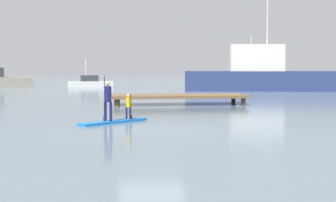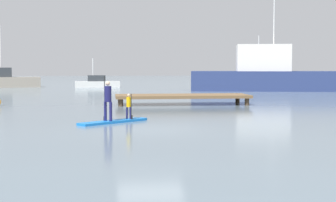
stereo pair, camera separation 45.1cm
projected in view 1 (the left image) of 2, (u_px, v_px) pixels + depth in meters
The scene contains 8 objects.
ground_plane at pixel (152, 129), 19.28m from camera, with size 240.00×240.00×0.00m, color slate.
paddleboard_near at pixel (114, 122), 21.50m from camera, with size 2.99×2.60×0.10m.
paddler_adult at pixel (108, 98), 21.20m from camera, with size 0.42×0.44×1.88m.
paddler_child_solo at pixel (128, 105), 22.06m from camera, with size 0.30×0.33×1.11m.
fishing_boat_white_large at pixel (260, 75), 50.79m from camera, with size 15.61×7.44×9.86m.
fishing_boat_green_midground at pixel (90, 83), 58.82m from camera, with size 5.20×1.54×3.37m.
trawler_grey_distant at pixel (244, 79), 66.75m from camera, with size 9.18×5.00×6.47m.
floating_dock at pixel (179, 96), 32.06m from camera, with size 8.34×2.91×0.62m.
Camera 1 is at (-1.98, -19.07, 2.35)m, focal length 54.53 mm.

